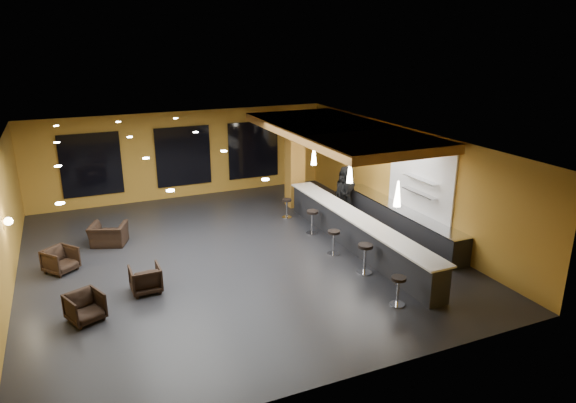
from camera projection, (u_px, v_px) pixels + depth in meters
name	position (u px, v px, depth m)	size (l,w,h in m)	color
floor	(234.00, 257.00, 15.59)	(12.00, 13.00, 0.10)	black
ceiling	(230.00, 140.00, 14.47)	(12.00, 13.00, 0.10)	black
wall_back	(183.00, 155.00, 20.73)	(12.00, 0.10, 3.50)	#A87725
wall_front	(343.00, 302.00, 9.33)	(12.00, 0.10, 3.50)	#A87725
wall_right	(403.00, 178.00, 17.34)	(0.10, 13.00, 3.50)	#A87725
wood_soffit	(337.00, 130.00, 16.93)	(3.60, 8.00, 0.28)	#AF7333
window_left	(91.00, 165.00, 19.31)	(2.20, 0.06, 2.40)	black
window_center	(183.00, 156.00, 20.65)	(2.20, 0.06, 2.40)	black
window_right	(253.00, 150.00, 21.80)	(2.20, 0.06, 2.40)	black
tile_backsplash	(420.00, 179.00, 16.36)	(0.06, 3.20, 2.40)	white
bar_counter	(356.00, 233.00, 15.95)	(0.60, 8.00, 1.00)	black
bar_top	(357.00, 217.00, 15.78)	(0.78, 8.10, 0.05)	silver
prep_counter	(400.00, 221.00, 17.17)	(0.70, 6.00, 0.86)	black
prep_top	(401.00, 208.00, 17.02)	(0.72, 6.00, 0.03)	silver
wall_shelf_lower	(420.00, 193.00, 16.26)	(0.30, 1.50, 0.03)	silver
wall_shelf_upper	(421.00, 179.00, 16.12)	(0.30, 1.50, 0.03)	silver
column	(295.00, 162.00, 19.56)	(0.60, 0.60, 3.50)	#986622
wall_sconce	(8.00, 221.00, 13.20)	(0.22, 0.22, 0.22)	#FFE5B2
pendant_0	(398.00, 194.00, 13.63)	(0.20, 0.20, 0.70)	white
pendant_1	(350.00, 172.00, 15.80)	(0.20, 0.20, 0.70)	white
pendant_2	(314.00, 155.00, 17.98)	(0.20, 0.20, 0.70)	white
staff_a	(342.00, 196.00, 18.76)	(0.55, 0.36, 1.52)	black
staff_b	(344.00, 192.00, 18.90)	(0.81, 0.63, 1.67)	black
staff_c	(346.00, 190.00, 18.85)	(0.90, 0.58, 1.83)	black
armchair_a	(85.00, 307.00, 11.92)	(0.74, 0.76, 0.69)	black
armchair_b	(146.00, 279.00, 13.28)	(0.75, 0.78, 0.71)	black
armchair_c	(61.00, 260.00, 14.39)	(0.75, 0.78, 0.71)	black
armchair_d	(109.00, 234.00, 16.23)	(1.07, 0.94, 0.70)	black
bar_stool_0	(398.00, 287.00, 12.56)	(0.39, 0.39, 0.76)	silver
bar_stool_1	(365.00, 255.00, 14.24)	(0.44, 0.44, 0.86)	silver
bar_stool_2	(334.00, 239.00, 15.50)	(0.38, 0.38, 0.76)	silver
bar_stool_3	(312.00, 219.00, 17.10)	(0.41, 0.41, 0.81)	silver
bar_stool_4	(287.00, 206.00, 18.60)	(0.36, 0.36, 0.72)	silver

